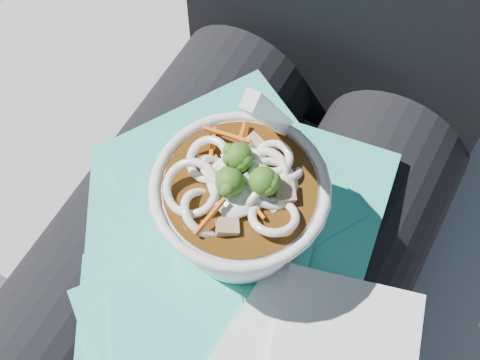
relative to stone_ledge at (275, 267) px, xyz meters
The scene contains 6 objects.
stone_ledge is the anchor object (origin of this frame).
lap 0.34m from the stone_ledge, 90.00° to the right, with size 0.35×0.48×0.16m.
person_body 0.34m from the stone_ledge, 90.00° to the right, with size 0.34×0.94×1.00m.
plastic_bag 0.43m from the stone_ledge, 86.44° to the right, with size 0.32×0.39×0.02m.
napkins 0.47m from the stone_ledge, 58.48° to the right, with size 0.16×0.15×0.01m.
udon_bowl 0.48m from the stone_ledge, 83.52° to the right, with size 0.17×0.17×0.19m.
Camera 1 is at (0.13, -0.20, 1.16)m, focal length 50.00 mm.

